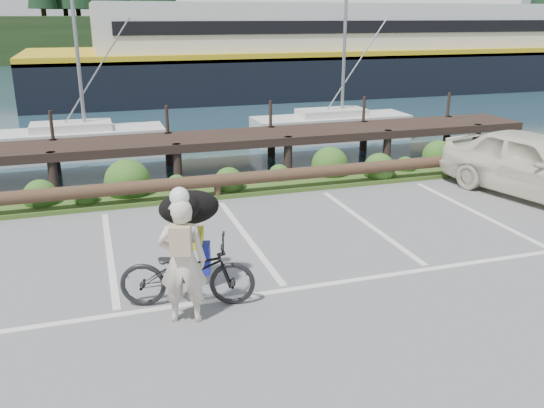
# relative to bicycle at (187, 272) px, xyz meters

# --- Properties ---
(ground) EXTENTS (72.00, 72.00, 0.00)m
(ground) POSITION_rel_bicycle_xyz_m (1.56, 0.38, -0.53)
(ground) COLOR slate
(harbor_backdrop) EXTENTS (170.00, 160.00, 30.00)m
(harbor_backdrop) POSITION_rel_bicycle_xyz_m (1.95, 78.85, -0.53)
(harbor_backdrop) COLOR #1C3443
(harbor_backdrop) RESTS_ON ground
(vegetation_strip) EXTENTS (34.00, 1.60, 0.10)m
(vegetation_strip) POSITION_rel_bicycle_xyz_m (1.56, 5.68, -0.48)
(vegetation_strip) COLOR #3D5B21
(vegetation_strip) RESTS_ON ground
(log_rail) EXTENTS (32.00, 0.30, 0.60)m
(log_rail) POSITION_rel_bicycle_xyz_m (1.56, 4.98, -0.53)
(log_rail) COLOR #443021
(log_rail) RESTS_ON ground
(bicycle) EXTENTS (2.11, 1.20, 1.05)m
(bicycle) POSITION_rel_bicycle_xyz_m (0.00, 0.00, 0.00)
(bicycle) COLOR black
(bicycle) RESTS_ON ground
(cyclist) EXTENTS (0.76, 0.60, 1.82)m
(cyclist) POSITION_rel_bicycle_xyz_m (-0.12, -0.45, 0.39)
(cyclist) COLOR beige
(cyclist) RESTS_ON ground
(dog) EXTENTS (0.69, 1.03, 0.54)m
(dog) POSITION_rel_bicycle_xyz_m (0.17, 0.62, 0.80)
(dog) COLOR black
(dog) RESTS_ON bicycle
(parked_car) EXTENTS (3.00, 4.93, 1.57)m
(parked_car) POSITION_rel_bicycle_xyz_m (8.78, 2.87, 0.26)
(parked_car) COLOR silver
(parked_car) RESTS_ON ground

